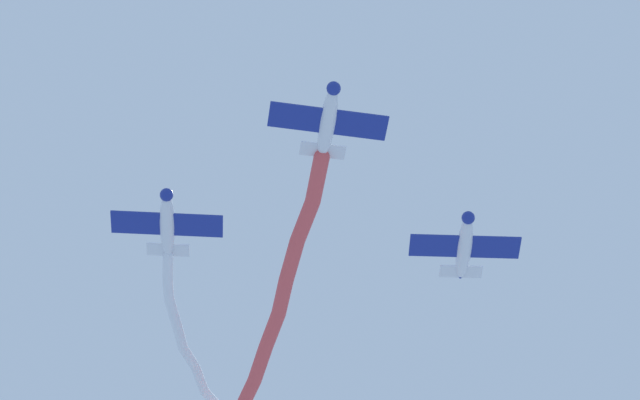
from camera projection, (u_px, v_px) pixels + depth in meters
airplane_lead at (328, 121)px, 61.60m from camera, size 6.56×4.90×1.64m
smoke_trail_lead at (275, 312)px, 68.91m from camera, size 5.49×23.03×1.63m
airplane_left_wing at (464, 246)px, 66.43m from camera, size 6.52×4.86×1.64m
airplane_right_wing at (167, 223)px, 65.89m from camera, size 6.50×4.83×1.64m
smoke_trail_right_wing at (196, 357)px, 74.25m from camera, size 5.82×19.60×4.64m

